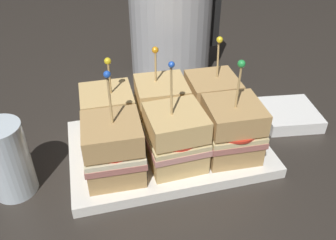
% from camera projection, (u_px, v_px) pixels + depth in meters
% --- Properties ---
extents(ground_plane, '(6.00, 6.00, 0.00)m').
position_uv_depth(ground_plane, '(168.00, 152.00, 0.61)').
color(ground_plane, '#2D2823').
extents(serving_platter, '(0.32, 0.21, 0.02)m').
position_uv_depth(serving_platter, '(168.00, 148.00, 0.60)').
color(serving_platter, white).
rests_on(serving_platter, ground_plane).
extents(sandwich_front_left, '(0.09, 0.09, 0.17)m').
position_uv_depth(sandwich_front_left, '(114.00, 149.00, 0.51)').
color(sandwich_front_left, tan).
rests_on(sandwich_front_left, serving_platter).
extents(sandwich_front_center, '(0.09, 0.09, 0.17)m').
position_uv_depth(sandwich_front_center, '(176.00, 138.00, 0.53)').
color(sandwich_front_center, tan).
rests_on(sandwich_front_center, serving_platter).
extents(sandwich_front_right, '(0.09, 0.09, 0.17)m').
position_uv_depth(sandwich_front_right, '(232.00, 130.00, 0.55)').
color(sandwich_front_right, tan).
rests_on(sandwich_front_right, serving_platter).
extents(sandwich_back_left, '(0.09, 0.09, 0.15)m').
position_uv_depth(sandwich_back_left, '(108.00, 115.00, 0.59)').
color(sandwich_back_left, tan).
rests_on(sandwich_back_left, serving_platter).
extents(sandwich_back_center, '(0.09, 0.09, 0.15)m').
position_uv_depth(sandwich_back_center, '(162.00, 107.00, 0.60)').
color(sandwich_back_center, tan).
rests_on(sandwich_back_center, serving_platter).
extents(sandwich_back_right, '(0.09, 0.09, 0.16)m').
position_uv_depth(sandwich_back_right, '(212.00, 100.00, 0.62)').
color(sandwich_back_right, tan).
rests_on(sandwich_back_right, serving_platter).
extents(kettle_steel, '(0.20, 0.18, 0.27)m').
position_uv_depth(kettle_steel, '(171.00, 21.00, 0.77)').
color(kettle_steel, '#B7BABF').
rests_on(kettle_steel, ground_plane).
extents(drinking_glass, '(0.06, 0.06, 0.12)m').
position_uv_depth(drinking_glass, '(7.00, 160.00, 0.50)').
color(drinking_glass, silver).
rests_on(drinking_glass, ground_plane).
extents(napkin_stack, '(0.11, 0.11, 0.02)m').
position_uv_depth(napkin_stack, '(289.00, 115.00, 0.68)').
color(napkin_stack, white).
rests_on(napkin_stack, ground_plane).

